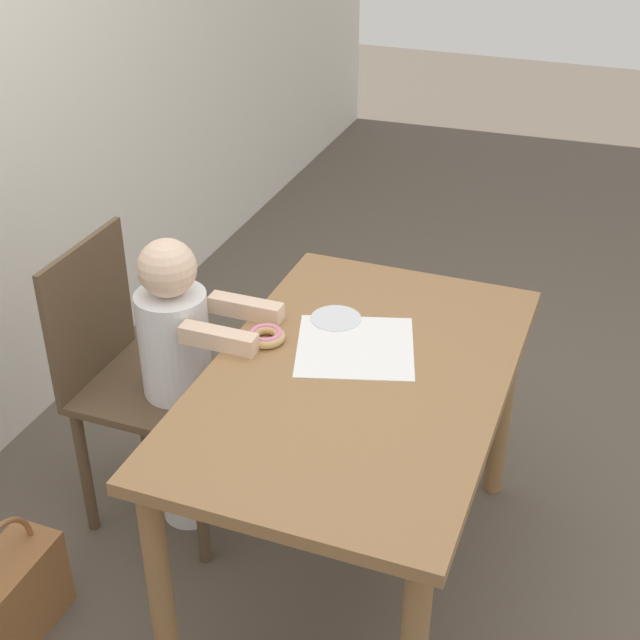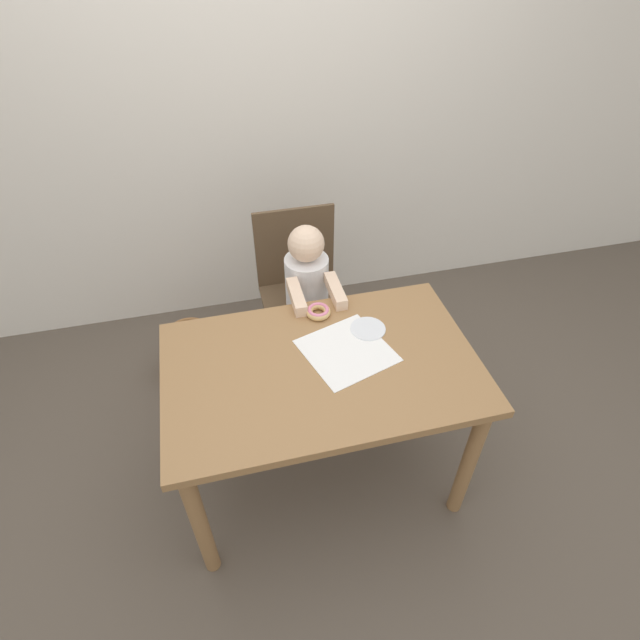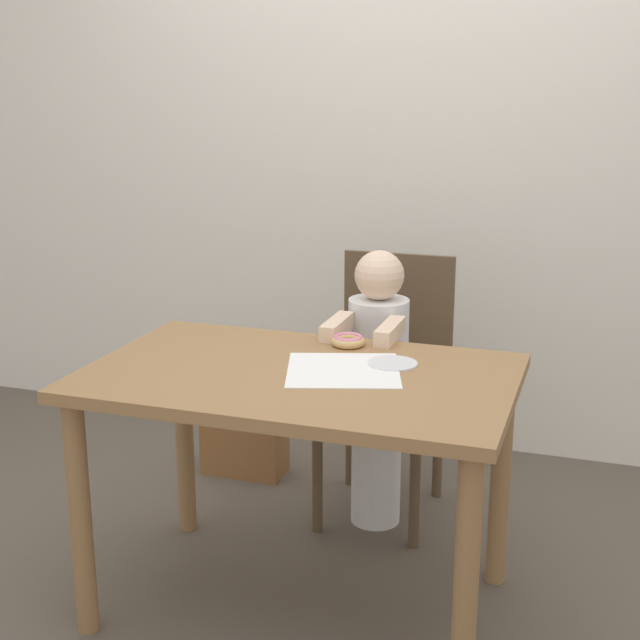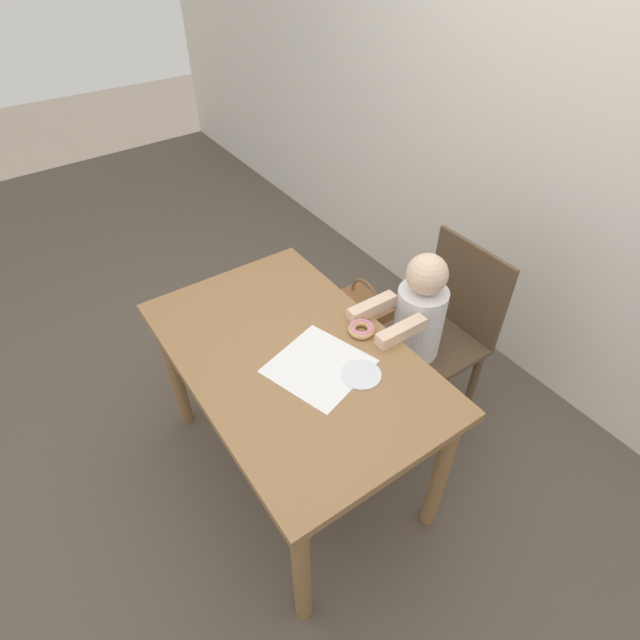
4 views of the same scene
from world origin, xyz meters
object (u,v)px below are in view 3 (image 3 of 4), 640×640
object	(u,v)px
chair	(386,380)
child_figure	(377,385)
handbag	(245,439)
donut	(348,340)

from	to	relation	value
chair	child_figure	bearing A→B (deg)	-90.00
child_figure	handbag	xyz separation A→B (m)	(-0.59, 0.23, -0.36)
child_figure	handbag	size ratio (longest dim) A/B	2.51
handbag	child_figure	bearing A→B (deg)	-20.95
child_figure	donut	distance (m)	0.37
chair	child_figure	xyz separation A→B (m)	(0.00, -0.13, 0.02)
chair	handbag	xyz separation A→B (m)	(-0.59, 0.10, -0.34)
donut	child_figure	bearing A→B (deg)	86.70
donut	handbag	xyz separation A→B (m)	(-0.57, 0.51, -0.60)
donut	chair	bearing A→B (deg)	87.73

